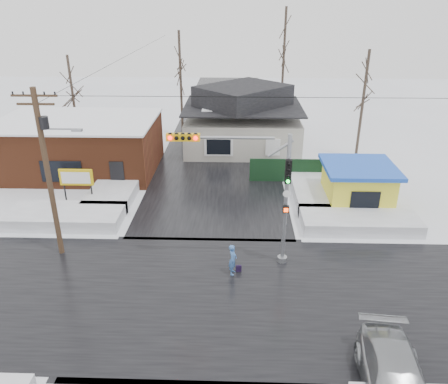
{
  "coord_description": "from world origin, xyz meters",
  "views": [
    {
      "loc": [
        1.55,
        -16.67,
        12.85
      ],
      "look_at": [
        0.85,
        5.22,
        3.0
      ],
      "focal_mm": 35.0,
      "sensor_mm": 36.0,
      "label": 1
    }
  ],
  "objects_px": {
    "marquee_sign": "(76,178)",
    "traffic_signal": "(255,183)",
    "kiosk": "(357,185)",
    "car": "(395,383)",
    "pedestrian": "(233,260)",
    "utility_pole": "(48,165)"
  },
  "relations": [
    {
      "from": "marquee_sign",
      "to": "pedestrian",
      "type": "relative_size",
      "value": 1.56
    },
    {
      "from": "utility_pole",
      "to": "car",
      "type": "bearing_deg",
      "value": -31.22
    },
    {
      "from": "utility_pole",
      "to": "pedestrian",
      "type": "relative_size",
      "value": 5.5
    },
    {
      "from": "pedestrian",
      "to": "kiosk",
      "type": "bearing_deg",
      "value": -35.98
    },
    {
      "from": "traffic_signal",
      "to": "car",
      "type": "distance_m",
      "value": 10.42
    },
    {
      "from": "traffic_signal",
      "to": "utility_pole",
      "type": "bearing_deg",
      "value": 177.05
    },
    {
      "from": "kiosk",
      "to": "pedestrian",
      "type": "bearing_deg",
      "value": -134.74
    },
    {
      "from": "utility_pole",
      "to": "kiosk",
      "type": "relative_size",
      "value": 1.96
    },
    {
      "from": "traffic_signal",
      "to": "kiosk",
      "type": "relative_size",
      "value": 1.52
    },
    {
      "from": "utility_pole",
      "to": "marquee_sign",
      "type": "relative_size",
      "value": 3.53
    },
    {
      "from": "car",
      "to": "pedestrian",
      "type": "bearing_deg",
      "value": 132.94
    },
    {
      "from": "marquee_sign",
      "to": "car",
      "type": "relative_size",
      "value": 0.48
    },
    {
      "from": "utility_pole",
      "to": "marquee_sign",
      "type": "distance_m",
      "value": 6.87
    },
    {
      "from": "kiosk",
      "to": "traffic_signal",
      "type": "bearing_deg",
      "value": -135.16
    },
    {
      "from": "traffic_signal",
      "to": "marquee_sign",
      "type": "xyz_separation_m",
      "value": [
        -11.43,
        6.53,
        -2.62
      ]
    },
    {
      "from": "kiosk",
      "to": "car",
      "type": "bearing_deg",
      "value": -98.94
    },
    {
      "from": "marquee_sign",
      "to": "car",
      "type": "distance_m",
      "value": 22.05
    },
    {
      "from": "utility_pole",
      "to": "car",
      "type": "xyz_separation_m",
      "value": [
        14.98,
        -9.08,
        -4.34
      ]
    },
    {
      "from": "marquee_sign",
      "to": "traffic_signal",
      "type": "bearing_deg",
      "value": -29.72
    },
    {
      "from": "traffic_signal",
      "to": "pedestrian",
      "type": "relative_size",
      "value": 4.28
    },
    {
      "from": "pedestrian",
      "to": "car",
      "type": "relative_size",
      "value": 0.31
    },
    {
      "from": "kiosk",
      "to": "car",
      "type": "relative_size",
      "value": 0.86
    }
  ]
}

